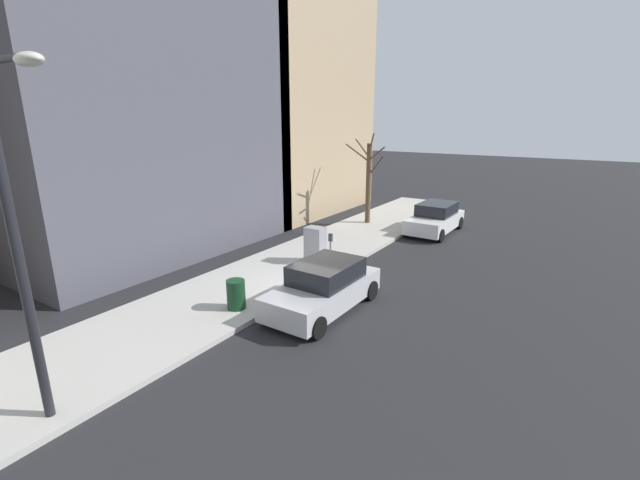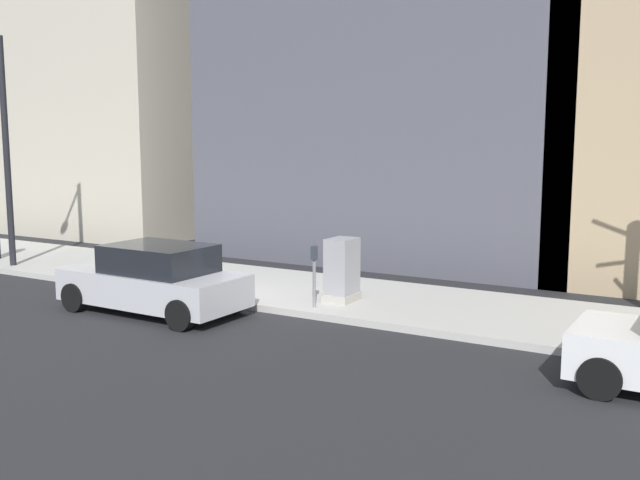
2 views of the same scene
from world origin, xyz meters
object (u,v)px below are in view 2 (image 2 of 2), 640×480
Objects in this scene: trash_bin at (165,265)px; parked_car_silver at (155,280)px; parking_meter at (314,270)px; utility_box at (342,270)px.

parked_car_silver is at bearing -142.25° from trash_bin.
parking_meter is 0.89m from utility_box.
parked_car_silver is at bearing 118.36° from parking_meter.
parked_car_silver is 4.14m from utility_box.
trash_bin is (0.45, 4.70, -0.38)m from parking_meter.
parking_meter is 0.94× the size of utility_box.
trash_bin is (2.11, 1.63, -0.14)m from parked_car_silver.
utility_box is at bearing -51.86° from parked_car_silver.
parking_meter is (1.66, -3.07, 0.24)m from parked_car_silver.
trash_bin is at bearing 38.62° from parked_car_silver.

